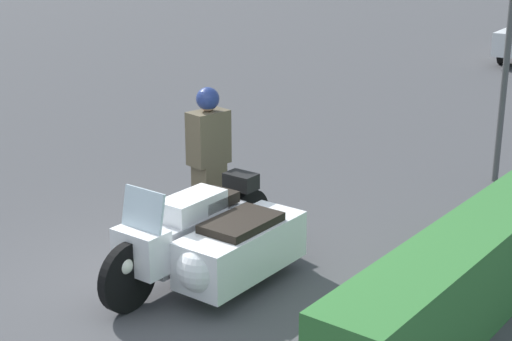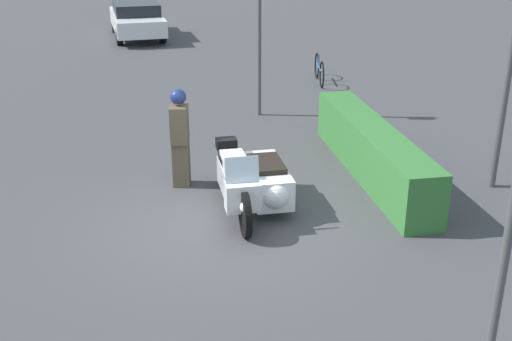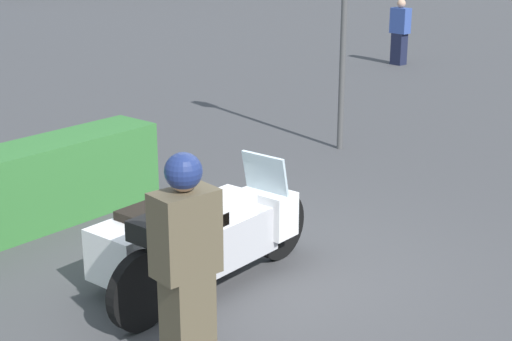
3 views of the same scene
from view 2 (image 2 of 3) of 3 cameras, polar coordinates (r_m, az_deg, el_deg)
name	(u,v)px [view 2 (image 2 of 3)]	position (r m, az deg, el deg)	size (l,w,h in m)	color
ground_plane	(232,225)	(10.07, -2.19, -4.83)	(160.00, 160.00, 0.00)	#424244
police_motorcycle	(253,181)	(10.40, -0.24, -0.98)	(2.61, 1.12, 1.18)	black
officer_rider	(180,135)	(11.23, -6.77, 3.13)	(0.52, 0.37, 1.76)	brown
hedge_bush_curbside	(372,151)	(11.90, 10.28, 1.71)	(4.84, 0.68, 0.95)	#337033
traffic_light_far	(260,11)	(14.84, 0.34, 13.98)	(0.22, 0.28, 3.76)	#4C4C4C
parked_car_background	(137,19)	(25.37, -10.55, 13.13)	(4.47, 2.12, 1.32)	silver
bicycle_parked	(319,70)	(18.41, 5.64, 8.89)	(1.81, 0.30, 0.79)	black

